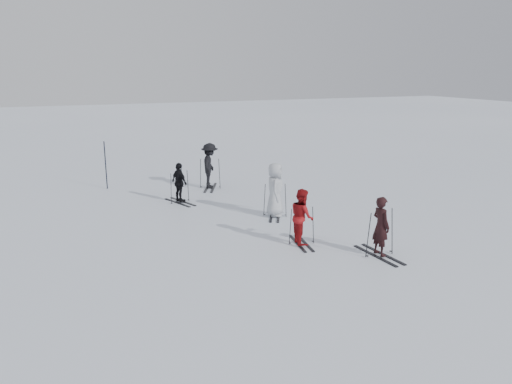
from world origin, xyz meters
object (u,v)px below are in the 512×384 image
skier_red (302,217)px  skier_grey (275,190)px  skier_near_dark (381,227)px  skier_uphill_far (210,166)px  skier_uphill_left (179,183)px  piste_marker (106,165)px

skier_red → skier_grey: (0.47, 2.89, 0.12)m
skier_near_dark → skier_uphill_far: skier_uphill_far is taller
skier_near_dark → skier_uphill_left: bearing=22.4°
skier_grey → skier_uphill_left: skier_grey is taller
skier_near_dark → skier_grey: bearing=9.9°
skier_red → piste_marker: size_ratio=0.80×
skier_red → piste_marker: 10.48m
skier_uphill_left → skier_uphill_far: bearing=-64.3°
skier_uphill_left → piste_marker: (-2.34, 3.47, 0.26)m
skier_red → skier_grey: size_ratio=0.88×
skier_red → skier_uphill_left: skier_red is taller
skier_grey → piste_marker: 8.24m
skier_red → skier_uphill_far: skier_uphill_far is taller
skier_uphill_far → skier_red: bearing=-153.2°
skier_red → piste_marker: piste_marker is taller
skier_near_dark → skier_grey: 4.72m
skier_red → piste_marker: (-4.50, 9.46, 0.21)m
skier_near_dark → skier_grey: skier_grey is taller
skier_red → skier_uphill_left: size_ratio=1.07×
skier_uphill_left → skier_uphill_far: size_ratio=0.79×
skier_red → piste_marker: bearing=35.4°
piste_marker → skier_near_dark: bearing=-61.5°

